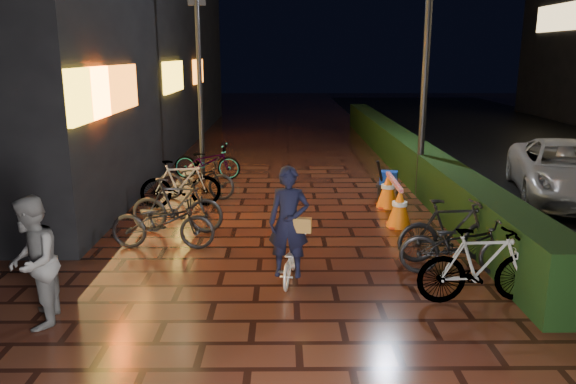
{
  "coord_description": "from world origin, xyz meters",
  "views": [
    {
      "loc": [
        -0.18,
        -8.13,
        3.27
      ],
      "look_at": [
        -0.1,
        0.66,
        1.1
      ],
      "focal_mm": 35.0,
      "sensor_mm": 36.0,
      "label": 1
    }
  ],
  "objects_px": {
    "traffic_barrier": "(393,198)",
    "cart_assembly": "(388,179)",
    "van": "(568,171)",
    "cyclist": "(289,240)",
    "bystander_person": "(33,263)"
  },
  "relations": [
    {
      "from": "cyclist",
      "to": "traffic_barrier",
      "type": "relative_size",
      "value": 0.9
    },
    {
      "from": "bystander_person",
      "to": "cart_assembly",
      "type": "relative_size",
      "value": 1.67
    },
    {
      "from": "van",
      "to": "traffic_barrier",
      "type": "height_order",
      "value": "van"
    },
    {
      "from": "traffic_barrier",
      "to": "bystander_person",
      "type": "bearing_deg",
      "value": -138.12
    },
    {
      "from": "bystander_person",
      "to": "cart_assembly",
      "type": "bearing_deg",
      "value": 126.01
    },
    {
      "from": "van",
      "to": "cart_assembly",
      "type": "xyz_separation_m",
      "value": [
        -4.15,
        -0.16,
        -0.16
      ]
    },
    {
      "from": "van",
      "to": "cart_assembly",
      "type": "bearing_deg",
      "value": -162.48
    },
    {
      "from": "traffic_barrier",
      "to": "cyclist",
      "type": "bearing_deg",
      "value": -122.63
    },
    {
      "from": "cyclist",
      "to": "cart_assembly",
      "type": "relative_size",
      "value": 1.77
    },
    {
      "from": "van",
      "to": "cyclist",
      "type": "distance_m",
      "value": 8.03
    },
    {
      "from": "cyclist",
      "to": "cart_assembly",
      "type": "xyz_separation_m",
      "value": [
        2.29,
        4.63,
        -0.14
      ]
    },
    {
      "from": "traffic_barrier",
      "to": "cart_assembly",
      "type": "height_order",
      "value": "cart_assembly"
    },
    {
      "from": "van",
      "to": "bystander_person",
      "type": "bearing_deg",
      "value": -132.0
    },
    {
      "from": "cyclist",
      "to": "cart_assembly",
      "type": "distance_m",
      "value": 5.17
    },
    {
      "from": "bystander_person",
      "to": "cyclist",
      "type": "xyz_separation_m",
      "value": [
        3.12,
        1.35,
        -0.18
      ]
    }
  ]
}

